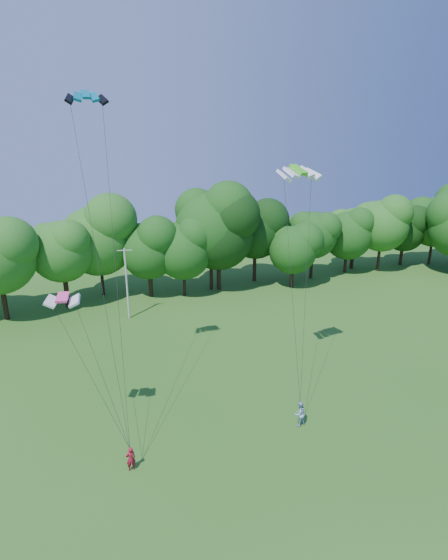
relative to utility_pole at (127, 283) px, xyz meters
name	(u,v)px	position (x,y,z in m)	size (l,w,h in m)	color
ground	(305,524)	(4.86, -29.67, -4.00)	(160.00, 160.00, 0.00)	#285918
utility_pole	(127,283)	(0.00, 0.00, 0.00)	(1.54, 0.36, 7.75)	#B3B4AB
kite_flyer_left	(131,459)	(-2.90, -22.95, -3.21)	(0.57, 0.38, 1.56)	maroon
kite_flyer_right	(299,413)	(8.44, -22.45, -3.09)	(0.88, 0.68, 1.81)	#99B8D4
kite_teal	(86,94)	(-3.13, -14.23, 17.14)	(2.46, 1.13, 0.64)	#046789
kite_green	(298,170)	(10.33, -17.08, 12.50)	(3.32, 2.02, 0.70)	#49D620
kite_pink	(62,297)	(-5.70, -19.01, 5.79)	(2.14, 1.40, 0.41)	#EC418F
tree_back_center	(219,223)	(12.18, 5.79, 4.58)	(9.44, 9.44, 13.73)	black
tree_back_east	(355,225)	(33.81, 8.15, 2.60)	(7.27, 7.27, 10.57)	#331C14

